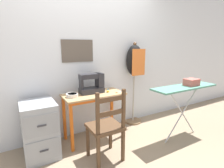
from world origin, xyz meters
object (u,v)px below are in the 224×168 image
sewing_machine (93,84)px  thread_spool_near_machine (108,91)px  storage_box (191,82)px  dress_form (134,65)px  scissors (118,92)px  filing_cabinet (40,129)px  wooden_chair (106,127)px  fabric_bowl (72,95)px  ironing_board (185,90)px  thread_spool_mid_table (108,90)px

sewing_machine → thread_spool_near_machine: size_ratio=9.05×
storage_box → thread_spool_near_machine: bearing=149.6°
storage_box → dress_form: bearing=117.1°
scissors → filing_cabinet: (-1.15, 0.07, -0.36)m
wooden_chair → fabric_bowl: bearing=112.6°
sewing_machine → ironing_board: bearing=-32.0°
thread_spool_near_machine → filing_cabinet: bearing=-179.3°
sewing_machine → ironing_board: sewing_machine is taller
wooden_chair → ironing_board: size_ratio=0.84×
thread_spool_mid_table → ironing_board: size_ratio=0.04×
thread_spool_mid_table → thread_spool_near_machine: bearing=-120.5°
ironing_board → storage_box: storage_box is taller
thread_spool_mid_table → filing_cabinet: bearing=-174.6°
thread_spool_mid_table → ironing_board: 1.17m
fabric_bowl → ironing_board: (1.52, -0.67, 0.04)m
sewing_machine → filing_cabinet: 0.96m
wooden_chair → scissors: bearing=44.9°
thread_spool_near_machine → filing_cabinet: 1.08m
scissors → filing_cabinet: size_ratio=0.18×
fabric_bowl → filing_cabinet: fabric_bowl is taller
ironing_board → storage_box: (0.13, -0.01, 0.10)m
sewing_machine → filing_cabinet: (-0.81, -0.11, -0.50)m
scissors → storage_box: storage_box is taller
ironing_board → wooden_chair: bearing=175.4°
sewing_machine → thread_spool_mid_table: sewing_machine is taller
fabric_bowl → dress_form: (1.21, 0.18, 0.34)m
thread_spool_mid_table → filing_cabinet: thread_spool_mid_table is taller
fabric_bowl → thread_spool_near_machine: 0.55m
thread_spool_mid_table → wooden_chair: 0.78m
fabric_bowl → thread_spool_mid_table: 0.61m
dress_form → storage_box: dress_form is taller
thread_spool_mid_table → sewing_machine: bearing=177.0°
thread_spool_mid_table → dress_form: 0.71m
scissors → thread_spool_mid_table: thread_spool_mid_table is taller
sewing_machine → thread_spool_mid_table: bearing=-3.0°
fabric_bowl → thread_spool_mid_table: size_ratio=4.29×
fabric_bowl → scissors: 0.70m
scissors → sewing_machine: bearing=151.9°
thread_spool_near_machine → thread_spool_mid_table: bearing=59.5°
scissors → thread_spool_near_machine: (-0.13, 0.08, 0.01)m
filing_cabinet → ironing_board: size_ratio=0.66×
thread_spool_near_machine → wooden_chair: (-0.32, -0.53, -0.29)m
ironing_board → storage_box: 0.17m
fabric_bowl → filing_cabinet: 0.61m
dress_form → ironing_board: size_ratio=1.34×
sewing_machine → wooden_chair: 0.76m
fabric_bowl → wooden_chair: 0.68m
sewing_machine → dress_form: dress_form is taller
filing_cabinet → dress_form: size_ratio=0.49×
scissors → dress_form: dress_form is taller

